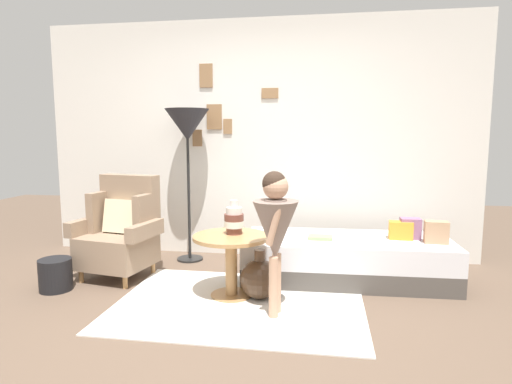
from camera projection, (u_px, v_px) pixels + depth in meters
ground_plane at (214, 328)px, 3.04m from camera, size 12.00×12.00×0.00m
gallery_wall at (257, 140)px, 4.78m from camera, size 4.80×0.12×2.60m
rug at (240, 303)px, 3.47m from camera, size 1.98×1.46×0.01m
armchair at (121, 231)px, 4.12m from camera, size 0.83×0.68×0.97m
daybed at (346, 259)px, 4.04m from camera, size 1.92×0.85×0.40m
pillow_head at (436, 232)px, 3.82m from camera, size 0.21×0.13×0.20m
pillow_mid at (410, 229)px, 3.97m from camera, size 0.18×0.12×0.19m
pillow_back at (401, 230)px, 3.96m from camera, size 0.21×0.13×0.17m
side_table at (231, 252)px, 3.59m from camera, size 0.64×0.64×0.53m
vase_striped at (234, 220)px, 3.61m from camera, size 0.16×0.16×0.29m
floor_lamp at (187, 129)px, 4.52m from camera, size 0.46×0.46×1.63m
person_child at (275, 225)px, 3.16m from camera, size 0.34×0.34×1.10m
book_on_daybed at (320, 237)px, 3.97m from camera, size 0.22×0.17×0.03m
demijohn_near at (260, 279)px, 3.57m from camera, size 0.33×0.33×0.42m
magazine_basket at (56, 275)px, 3.77m from camera, size 0.28×0.28×0.28m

